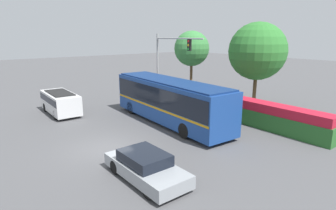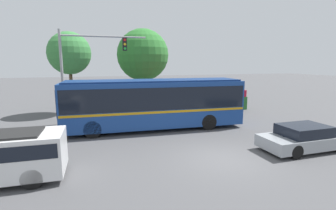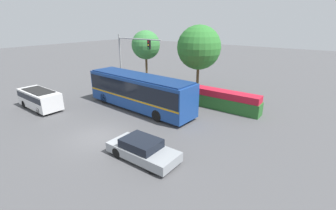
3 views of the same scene
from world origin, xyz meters
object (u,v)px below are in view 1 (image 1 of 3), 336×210
(city_bus, at_px, (170,99))
(sedan_foreground, at_px, (146,166))
(street_tree_centre, at_px, (257,51))
(street_tree_left, at_px, (192,49))
(traffic_light_pole, at_px, (167,58))
(suv_left_lane, at_px, (60,101))

(city_bus, bearing_deg, sedan_foreground, 137.47)
(sedan_foreground, height_order, street_tree_centre, street_tree_centre)
(city_bus, relative_size, street_tree_left, 1.70)
(street_tree_left, bearing_deg, city_bus, -53.17)
(traffic_light_pole, distance_m, street_tree_left, 4.18)
(sedan_foreground, distance_m, street_tree_left, 17.87)
(traffic_light_pole, bearing_deg, street_tree_centre, 46.12)
(street_tree_centre, bearing_deg, city_bus, -97.80)
(suv_left_lane, bearing_deg, street_tree_centre, 60.55)
(traffic_light_pole, distance_m, street_tree_centre, 7.75)
(city_bus, distance_m, street_tree_centre, 9.28)
(city_bus, xyz_separation_m, sedan_foreground, (5.95, -6.15, -1.20))
(street_tree_left, xyz_separation_m, street_tree_centre, (6.47, 1.60, -0.03))
(street_tree_left, height_order, street_tree_centre, street_tree_centre)
(suv_left_lane, bearing_deg, traffic_light_pole, 71.12)
(city_bus, xyz_separation_m, traffic_light_pole, (-4.17, 3.08, 2.47))
(street_tree_left, bearing_deg, traffic_light_pole, -74.35)
(city_bus, height_order, street_tree_left, street_tree_left)
(city_bus, bearing_deg, traffic_light_pole, -33.08)
(suv_left_lane, height_order, traffic_light_pole, traffic_light_pole)
(traffic_light_pole, xyz_separation_m, street_tree_left, (-1.11, 3.97, 0.69))
(suv_left_lane, height_order, street_tree_centre, street_tree_centre)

